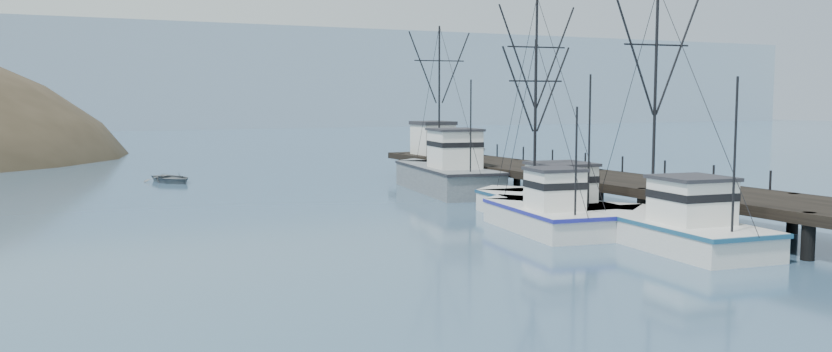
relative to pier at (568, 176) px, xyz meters
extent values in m
plane|color=#325170|center=(-14.00, -16.00, -1.69)|extent=(400.00, 400.00, 0.00)
cube|color=black|center=(0.00, 0.00, 0.06)|extent=(6.00, 44.00, 0.50)
cylinder|color=black|center=(-2.60, -20.00, -0.69)|extent=(0.56, 0.56, 2.00)
cylinder|color=black|center=(-2.60, -15.00, -0.69)|extent=(0.56, 0.56, 2.00)
cylinder|color=black|center=(2.60, -15.00, -0.69)|extent=(0.56, 0.56, 2.00)
cylinder|color=black|center=(-2.60, -10.00, -0.69)|extent=(0.56, 0.56, 2.00)
cylinder|color=black|center=(2.60, -10.00, -0.69)|extent=(0.56, 0.56, 2.00)
cylinder|color=black|center=(-2.60, -5.00, -0.69)|extent=(0.56, 0.56, 2.00)
cylinder|color=black|center=(2.60, -5.00, -0.69)|extent=(0.56, 0.56, 2.00)
cylinder|color=black|center=(-2.60, 0.00, -0.69)|extent=(0.56, 0.56, 2.00)
cylinder|color=black|center=(2.60, 0.00, -0.69)|extent=(0.56, 0.56, 2.00)
cylinder|color=black|center=(-2.60, 5.00, -0.69)|extent=(0.56, 0.56, 2.00)
cylinder|color=black|center=(2.60, 5.00, -0.69)|extent=(0.56, 0.56, 2.00)
cylinder|color=black|center=(-2.60, 10.00, -0.69)|extent=(0.56, 0.56, 2.00)
cylinder|color=black|center=(2.60, 10.00, -0.69)|extent=(0.56, 0.56, 2.00)
cylinder|color=black|center=(-2.60, 15.00, -0.69)|extent=(0.56, 0.56, 2.00)
cylinder|color=black|center=(2.60, 15.00, -0.69)|extent=(0.56, 0.56, 2.00)
cylinder|color=black|center=(-2.60, 20.00, -0.69)|extent=(0.56, 0.56, 2.00)
cylinder|color=black|center=(2.60, 20.00, -0.69)|extent=(0.56, 0.56, 2.00)
cube|color=#9EB2C6|center=(-4.00, 154.00, -1.69)|extent=(360.00, 40.00, 26.00)
cube|color=silver|center=(-5.32, -15.07, -1.24)|extent=(4.91, 10.30, 1.60)
cube|color=silver|center=(-4.80, -10.12, -1.24)|extent=(3.86, 3.86, 1.60)
cube|color=navy|center=(-5.32, -15.07, -0.54)|extent=(5.01, 10.56, 0.18)
cube|color=silver|center=(-5.46, -16.34, 0.51)|extent=(3.00, 3.08, 1.90)
cube|color=#26262B|center=(-5.46, -16.34, 1.54)|extent=(3.25, 3.35, 0.16)
cylinder|color=black|center=(-5.16, -13.55, 4.82)|extent=(0.14, 0.14, 10.53)
cylinder|color=black|center=(-5.73, -18.87, 2.72)|extent=(0.10, 0.10, 6.32)
cube|color=silver|center=(-8.13, -9.10, -1.24)|extent=(4.42, 8.51, 1.60)
cube|color=silver|center=(-7.54, -5.08, -1.24)|extent=(3.24, 3.24, 1.60)
cube|color=navy|center=(-8.13, -9.10, -0.54)|extent=(4.51, 8.73, 0.18)
cube|color=silver|center=(-8.28, -10.13, 0.51)|extent=(2.60, 2.60, 1.90)
cube|color=#26262B|center=(-8.28, -10.13, 1.54)|extent=(2.82, 2.83, 0.16)
cylinder|color=black|center=(-7.95, -7.86, 3.78)|extent=(0.14, 0.14, 8.43)
cylinder|color=black|center=(-8.59, -12.19, 2.09)|extent=(0.10, 0.10, 5.06)
cube|color=silver|center=(-5.87, -6.19, -1.24)|extent=(4.97, 10.68, 1.60)
cube|color=silver|center=(-5.36, -1.04, -1.24)|extent=(3.96, 3.96, 1.60)
cube|color=navy|center=(-5.87, -6.19, -0.54)|extent=(5.08, 10.96, 0.18)
cube|color=silver|center=(-6.00, -7.51, 0.51)|extent=(3.06, 3.18, 1.90)
cube|color=#26262B|center=(-6.00, -7.51, 1.54)|extent=(3.32, 3.46, 0.16)
cylinder|color=black|center=(-5.71, -4.61, 5.08)|extent=(0.14, 0.14, 11.05)
cylinder|color=black|center=(-6.26, -10.15, 2.87)|extent=(0.10, 0.10, 6.63)
cube|color=slate|center=(-4.31, 8.52, -0.94)|extent=(6.10, 12.72, 2.20)
cube|color=slate|center=(-3.35, 14.55, -0.94)|extent=(4.19, 4.19, 2.20)
cube|color=black|center=(-4.31, 8.52, 0.06)|extent=(6.23, 13.04, 0.18)
cube|color=silver|center=(-4.55, 6.97, 1.46)|extent=(3.47, 3.87, 2.60)
cube|color=#26262B|center=(-4.55, 6.97, 2.84)|extent=(3.77, 4.21, 0.16)
cylinder|color=black|center=(-4.01, 10.38, 5.22)|extent=(0.14, 0.14, 10.13)
cylinder|color=black|center=(-5.05, 3.88, 3.20)|extent=(0.10, 0.10, 6.08)
cube|color=silver|center=(-0.67, 17.93, 1.56)|extent=(2.80, 3.00, 2.50)
cube|color=#26262B|center=(-0.67, 17.93, 2.96)|extent=(3.00, 3.20, 0.30)
imported|color=silver|center=(0.67, 16.04, 0.99)|extent=(5.11, 2.80, 1.36)
imported|color=slate|center=(-21.12, 23.91, -1.69)|extent=(4.57, 5.47, 0.97)
camera|label=1|loc=(-31.64, -42.68, 4.97)|focal=35.00mm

